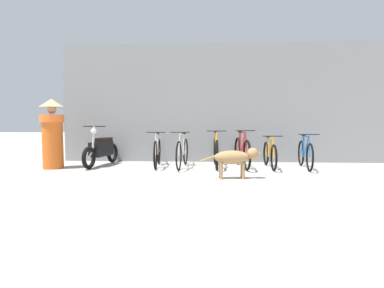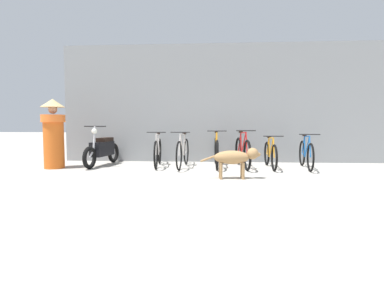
% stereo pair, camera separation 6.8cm
% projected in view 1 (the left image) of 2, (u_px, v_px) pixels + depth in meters
% --- Properties ---
extents(ground_plane, '(60.00, 60.00, 0.00)m').
position_uv_depth(ground_plane, '(237.00, 189.00, 4.93)').
color(ground_plane, '#ADA89E').
extents(shop_wall_back, '(9.24, 0.20, 3.29)m').
position_uv_depth(shop_wall_back, '(225.00, 104.00, 8.40)').
color(shop_wall_back, gray).
rests_on(shop_wall_back, ground).
extents(bicycle_0, '(0.46, 1.69, 0.88)m').
position_uv_depth(bicycle_0, '(157.00, 152.00, 7.57)').
color(bicycle_0, black).
rests_on(bicycle_0, ground).
extents(bicycle_1, '(0.46, 1.77, 0.89)m').
position_uv_depth(bicycle_1, '(182.00, 152.00, 7.41)').
color(bicycle_1, black).
rests_on(bicycle_1, ground).
extents(bicycle_2, '(0.46, 1.80, 0.92)m').
position_uv_depth(bicycle_2, '(216.00, 152.00, 7.50)').
color(bicycle_2, black).
rests_on(bicycle_2, ground).
extents(bicycle_3, '(0.46, 1.80, 0.93)m').
position_uv_depth(bicycle_3, '(242.00, 152.00, 7.40)').
color(bicycle_3, black).
rests_on(bicycle_3, ground).
extents(bicycle_4, '(0.46, 1.60, 0.80)m').
position_uv_depth(bicycle_4, '(270.00, 154.00, 7.30)').
color(bicycle_4, black).
rests_on(bicycle_4, ground).
extents(bicycle_5, '(0.46, 1.63, 0.85)m').
position_uv_depth(bicycle_5, '(305.00, 154.00, 7.21)').
color(bicycle_5, black).
rests_on(bicycle_5, ground).
extents(motorcycle, '(0.58, 1.77, 1.03)m').
position_uv_depth(motorcycle, '(101.00, 150.00, 7.68)').
color(motorcycle, black).
rests_on(motorcycle, ground).
extents(stray_dog, '(1.19, 0.31, 0.61)m').
position_uv_depth(stray_dog, '(236.00, 157.00, 5.87)').
color(stray_dog, '#997247').
rests_on(stray_dog, ground).
extents(person_in_robes, '(0.75, 0.75, 1.67)m').
position_uv_depth(person_in_robes, '(52.00, 132.00, 7.18)').
color(person_in_robes, orange).
rests_on(person_in_robes, ground).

